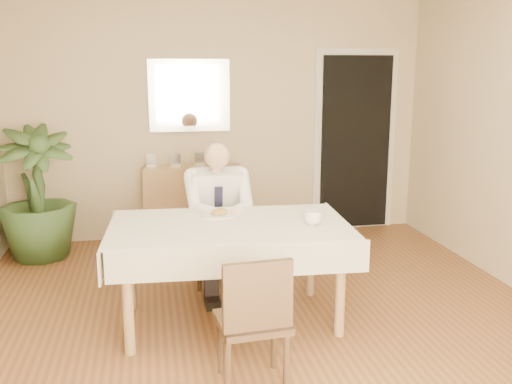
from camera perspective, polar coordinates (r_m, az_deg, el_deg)
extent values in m
plane|color=brown|center=(4.19, 0.91, -13.82)|extent=(5.00, 5.00, 0.00)
cube|color=#CBB48B|center=(6.25, -3.69, 7.35)|extent=(4.50, 0.02, 2.60)
cube|color=#CBB48B|center=(1.51, 20.82, -10.10)|extent=(4.50, 0.02, 2.60)
cube|color=white|center=(1.48, 20.87, -4.44)|extent=(1.34, 0.02, 1.44)
cube|color=white|center=(1.50, 20.47, -4.23)|extent=(1.18, 0.02, 1.28)
cube|color=white|center=(6.64, 9.82, 4.88)|extent=(0.96, 0.03, 2.10)
cube|color=black|center=(6.61, 9.91, 4.85)|extent=(0.80, 0.05, 1.95)
cube|color=silver|center=(6.18, -6.68, 9.55)|extent=(0.86, 0.03, 0.76)
cube|color=white|center=(6.16, -6.67, 9.54)|extent=(0.74, 0.02, 0.64)
cube|color=#9F7749|center=(4.11, -2.67, -3.63)|extent=(1.65, 0.99, 0.04)
cube|color=beige|center=(4.10, -2.68, -3.28)|extent=(1.75, 1.09, 0.01)
cube|color=beige|center=(3.66, -1.55, -6.97)|extent=(1.70, 0.11, 0.22)
cube|color=beige|center=(4.60, -3.54, -2.88)|extent=(1.70, 0.11, 0.22)
cube|color=beige|center=(4.10, -14.54, -5.20)|extent=(0.07, 1.00, 0.22)
cube|color=beige|center=(4.32, 8.59, -4.03)|extent=(0.07, 1.00, 0.22)
cylinder|color=#9F7749|center=(3.85, -12.68, -10.91)|extent=(0.07, 0.07, 0.70)
cylinder|color=#9F7749|center=(4.05, 8.43, -9.54)|extent=(0.07, 0.07, 0.70)
cylinder|color=#9F7749|center=(4.54, -12.41, -7.23)|extent=(0.07, 0.07, 0.70)
cylinder|color=#9F7749|center=(4.71, 5.49, -6.26)|extent=(0.07, 0.07, 0.70)
cube|color=#412D1C|center=(4.95, -3.94, -4.53)|extent=(0.45, 0.45, 0.04)
cube|color=#412D1C|center=(5.07, -4.23, -1.33)|extent=(0.40, 0.09, 0.40)
cylinder|color=#412D1C|center=(4.84, -5.70, -7.65)|extent=(0.04, 0.04, 0.39)
cylinder|color=#412D1C|center=(4.88, -1.64, -7.43)|extent=(0.04, 0.04, 0.39)
cylinder|color=#412D1C|center=(5.17, -6.05, -6.35)|extent=(0.04, 0.04, 0.39)
cylinder|color=#412D1C|center=(5.20, -2.24, -6.15)|extent=(0.04, 0.04, 0.39)
cube|color=#412D1C|center=(3.41, -0.39, -12.86)|extent=(0.43, 0.43, 0.04)
cube|color=#412D1C|center=(3.15, 0.20, -10.36)|extent=(0.39, 0.07, 0.39)
cylinder|color=#412D1C|center=(3.33, -2.82, -17.57)|extent=(0.04, 0.04, 0.38)
cylinder|color=#412D1C|center=(3.39, 3.08, -17.04)|extent=(0.04, 0.04, 0.38)
cylinder|color=#412D1C|center=(3.63, -3.58, -14.94)|extent=(0.04, 0.04, 0.38)
cylinder|color=#412D1C|center=(3.68, 1.80, -14.51)|extent=(0.04, 0.04, 0.38)
cube|color=white|center=(4.83, -3.95, -0.81)|extent=(0.42, 0.31, 0.55)
cube|color=black|center=(4.71, -3.76, -1.51)|extent=(0.07, 0.08, 0.36)
cylinder|color=tan|center=(4.73, -3.93, 2.43)|extent=(0.09, 0.09, 0.08)
sphere|color=tan|center=(4.68, -3.92, 3.64)|extent=(0.21, 0.21, 0.21)
cube|color=black|center=(4.69, -4.83, -4.22)|extent=(0.13, 0.42, 0.13)
cube|color=black|center=(4.71, -2.40, -4.10)|extent=(0.13, 0.42, 0.13)
cube|color=black|center=(4.61, -4.53, -8.31)|extent=(0.11, 0.12, 0.45)
cube|color=black|center=(4.63, -2.04, -8.17)|extent=(0.11, 0.12, 0.45)
cube|color=black|center=(4.63, -4.40, -10.77)|extent=(0.11, 0.26, 0.07)
cube|color=black|center=(4.65, -1.91, -10.61)|extent=(0.11, 0.26, 0.07)
cylinder|color=white|center=(4.31, -3.76, -2.28)|extent=(0.26, 0.26, 0.02)
ellipsoid|color=olive|center=(4.31, -3.76, -2.00)|extent=(0.14, 0.14, 0.06)
cylinder|color=silver|center=(4.26, -3.12, -2.24)|extent=(0.01, 0.13, 0.01)
cylinder|color=silver|center=(4.25, -4.20, -2.29)|extent=(0.01, 0.13, 0.01)
imported|color=white|center=(4.08, 5.70, -2.57)|extent=(0.14, 0.14, 0.10)
cube|color=#9F7749|center=(6.19, -6.31, -1.13)|extent=(1.05, 0.45, 0.82)
cube|color=silver|center=(6.11, -10.43, 3.14)|extent=(0.10, 0.02, 0.14)
cube|color=silver|center=(6.09, -8.02, 3.20)|extent=(0.10, 0.02, 0.14)
cube|color=silver|center=(6.13, -5.66, 3.31)|extent=(0.10, 0.02, 0.14)
imported|color=#314D23|center=(5.92, -21.08, -0.11)|extent=(0.92, 0.92, 1.30)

